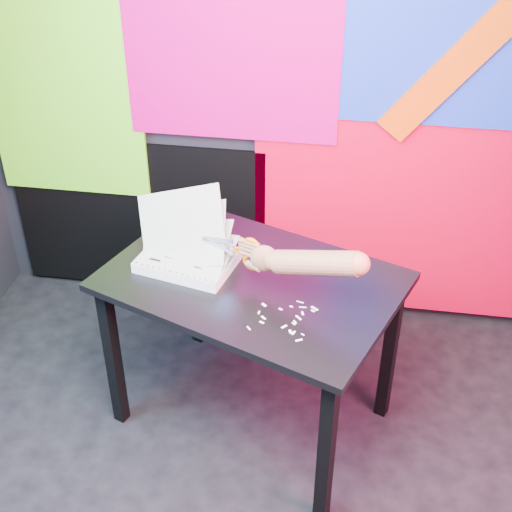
# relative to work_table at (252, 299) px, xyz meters

# --- Properties ---
(room) EXTENTS (3.01, 3.01, 2.71)m
(room) POSITION_rel_work_table_xyz_m (0.03, -0.65, 0.70)
(room) COLOR black
(room) RESTS_ON ground
(backdrop) EXTENTS (2.88, 0.05, 2.08)m
(backdrop) POSITION_rel_work_table_xyz_m (0.10, 0.81, 0.31)
(backdrop) COLOR red
(backdrop) RESTS_ON ground
(work_table) EXTENTS (1.28, 1.07, 0.75)m
(work_table) POSITION_rel_work_table_xyz_m (0.00, 0.00, 0.00)
(work_table) COLOR black
(work_table) RESTS_ON ground
(printout_stack) EXTENTS (0.43, 0.34, 0.34)m
(printout_stack) POSITION_rel_work_table_xyz_m (-0.26, 0.05, 0.13)
(printout_stack) COLOR white
(printout_stack) RESTS_ON work_table
(scissors) EXTENTS (0.24, 0.10, 0.14)m
(scissors) POSITION_rel_work_table_xyz_m (-0.01, -0.03, 0.24)
(scissors) COLOR silver
(scissors) RESTS_ON printout_stack
(hand_forearm) EXTENTS (0.47, 0.22, 0.20)m
(hand_forearm) POSITION_rel_work_table_xyz_m (0.22, -0.12, 0.28)
(hand_forearm) COLOR #B67053
(hand_forearm) RESTS_ON work_table
(paper_clippings) EXTENTS (0.24, 0.22, 0.00)m
(paper_clippings) POSITION_rel_work_table_xyz_m (0.17, -0.21, 0.10)
(paper_clippings) COLOR white
(paper_clippings) RESTS_ON work_table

